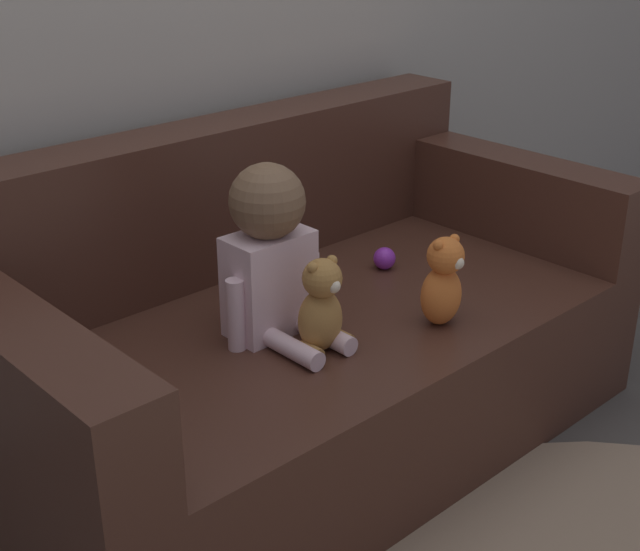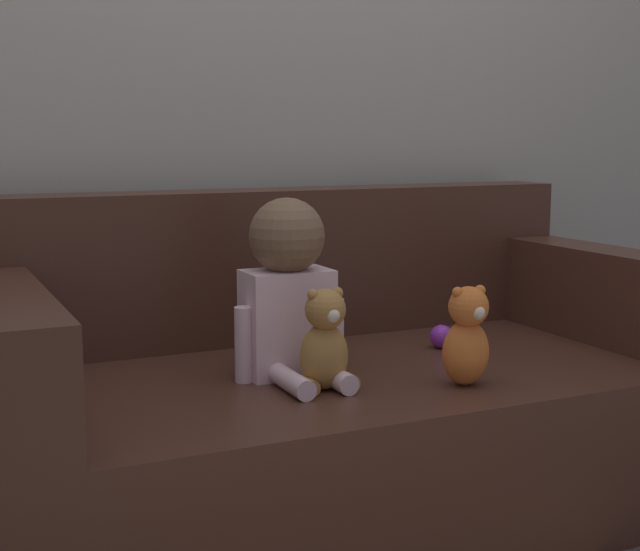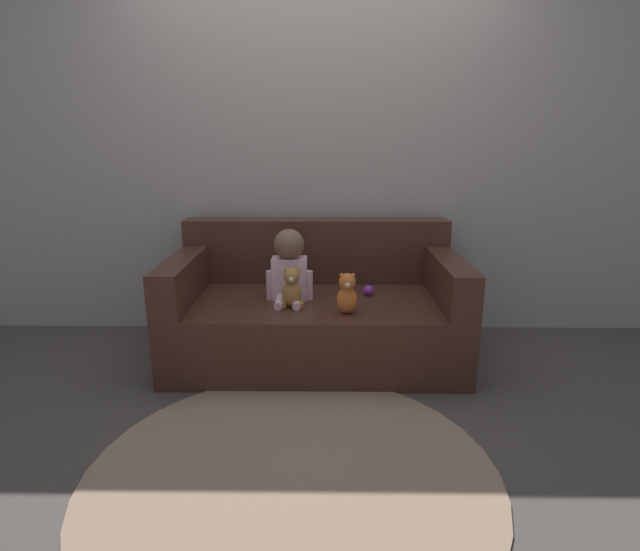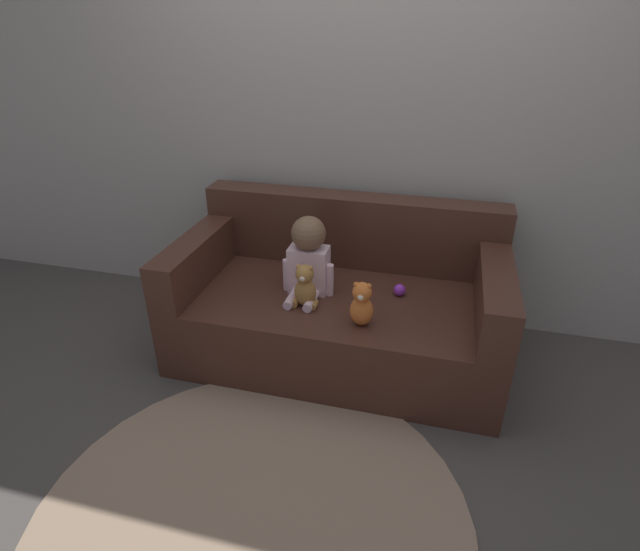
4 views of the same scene
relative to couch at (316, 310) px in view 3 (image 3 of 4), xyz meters
name	(u,v)px [view 3 (image 3 of 4)]	position (x,y,z in m)	size (l,w,h in m)	color
ground_plane	(316,357)	(0.00, -0.06, -0.29)	(12.00, 12.00, 0.00)	#4C4742
wall_back	(317,142)	(0.00, 0.49, 1.01)	(8.00, 0.05, 2.60)	#ADA89E
couch	(316,310)	(0.00, 0.00, 0.00)	(1.74, 0.92, 0.81)	#47281E
person_baby	(289,266)	(-0.15, -0.09, 0.31)	(0.28, 0.32, 0.42)	silver
teddy_bear_brown	(292,289)	(-0.13, -0.24, 0.21)	(0.14, 0.11, 0.23)	#AD7A3D
plush_toy_side	(347,294)	(0.18, -0.34, 0.22)	(0.11, 0.11, 0.23)	orange
toy_ball	(368,290)	(0.32, -0.01, 0.14)	(0.06, 0.06, 0.06)	purple
floor_rug	(292,474)	(-0.08, -1.20, -0.29)	(1.70, 1.70, 0.01)	gray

